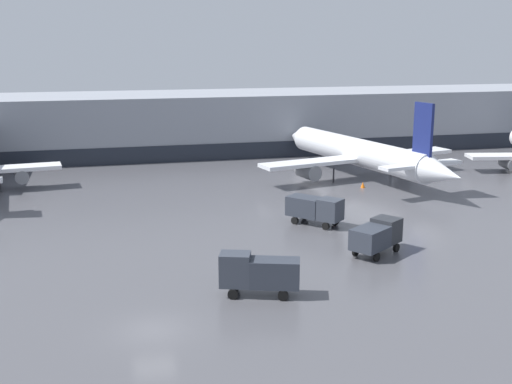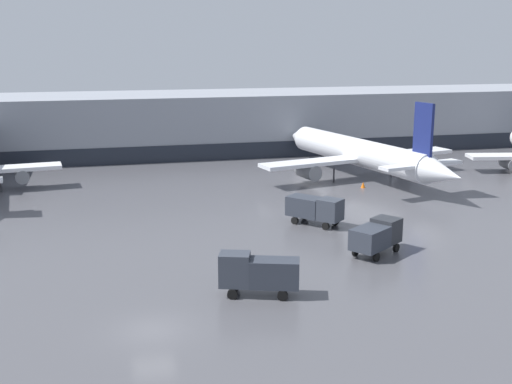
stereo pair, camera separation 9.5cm
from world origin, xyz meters
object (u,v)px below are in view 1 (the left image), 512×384
object	(u,v)px
parked_jet_0	(361,153)
service_truck_0	(377,235)
traffic_cone_1	(363,185)
service_truck_1	(258,272)
service_truck_3	(315,208)

from	to	relation	value
parked_jet_0	service_truck_0	world-z (taller)	parked_jet_0
service_truck_0	traffic_cone_1	world-z (taller)	service_truck_0
parked_jet_0	traffic_cone_1	xyz separation A→B (m)	(-1.79, -5.02, -2.82)
service_truck_1	service_truck_3	world-z (taller)	service_truck_1
parked_jet_0	traffic_cone_1	distance (m)	6.03
service_truck_1	service_truck_3	distance (m)	17.97
service_truck_0	service_truck_3	xyz separation A→B (m)	(-2.08, 9.21, 0.04)
parked_jet_0	service_truck_3	world-z (taller)	parked_jet_0
traffic_cone_1	service_truck_0	bearing A→B (deg)	-110.58
service_truck_3	service_truck_0	bearing A→B (deg)	-28.06
service_truck_0	service_truck_1	size ratio (longest dim) A/B	0.94
service_truck_0	service_truck_3	world-z (taller)	service_truck_0
service_truck_3	traffic_cone_1	xyz separation A→B (m)	(10.54, 13.32, -1.27)
service_truck_1	traffic_cone_1	bearing A→B (deg)	-106.37
service_truck_0	service_truck_1	xyz separation A→B (m)	(-11.36, -6.18, 0.11)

